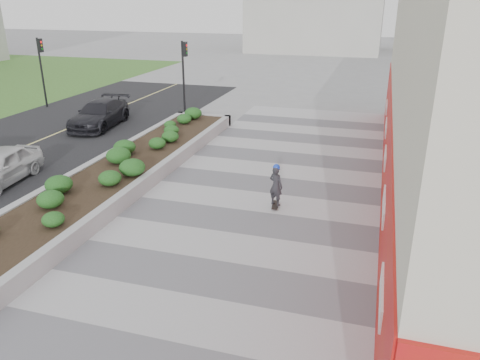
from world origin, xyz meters
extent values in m
plane|color=gray|center=(0.00, 0.00, 0.00)|extent=(160.00, 160.00, 0.00)
cube|color=#A8A8AD|center=(0.00, 3.00, 0.01)|extent=(8.00, 36.00, 0.01)
cube|color=red|center=(4.02, 9.00, 1.50)|extent=(0.12, 24.00, 3.00)
cube|color=#9E9EA0|center=(-5.50, 15.85, 0.28)|extent=(3.00, 0.30, 0.55)
cube|color=#9E9EA0|center=(-6.85, 7.00, 0.28)|extent=(0.30, 18.00, 0.55)
cube|color=#9E9EA0|center=(-4.15, 7.00, 0.28)|extent=(0.30, 18.00, 0.55)
cube|color=#2D2116|center=(-5.50, 7.00, 0.25)|extent=(2.40, 17.40, 0.50)
cylinder|color=black|center=(-7.30, 17.50, 2.10)|extent=(0.12, 0.12, 4.20)
cube|color=black|center=(-7.12, 17.50, 3.75)|extent=(0.18, 0.28, 0.80)
cylinder|color=black|center=(-16.50, 17.00, 2.10)|extent=(0.12, 0.12, 4.20)
cube|color=black|center=(-16.32, 17.00, 3.75)|extent=(0.18, 0.28, 0.80)
cylinder|color=#595654|center=(0.50, 3.00, 0.00)|extent=(0.44, 0.44, 0.01)
cube|color=black|center=(0.62, 6.37, 0.07)|extent=(0.29, 0.74, 0.02)
imported|color=#28272C|center=(0.62, 6.37, 0.75)|extent=(0.58, 0.49, 1.35)
sphere|color=blue|center=(0.62, 6.37, 1.38)|extent=(0.23, 0.23, 0.23)
imported|color=black|center=(-10.60, 13.77, 0.68)|extent=(2.41, 4.84, 1.35)
camera|label=1|loc=(3.52, -7.45, 6.48)|focal=35.00mm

